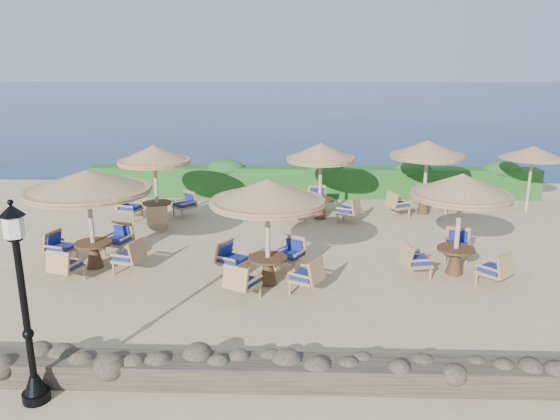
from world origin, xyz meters
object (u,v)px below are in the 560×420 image
(lamp_post, at_px, (25,313))
(cafe_set_1, at_px, (268,213))
(extra_parasol, at_px, (533,153))
(cafe_set_3, at_px, (155,170))
(cafe_set_2, at_px, (460,205))
(cafe_set_4, at_px, (320,168))
(cafe_set_0, at_px, (89,198))
(cafe_set_5, at_px, (427,160))

(lamp_post, bearing_deg, cafe_set_1, 54.60)
(lamp_post, height_order, cafe_set_1, lamp_post)
(extra_parasol, distance_m, cafe_set_3, 13.30)
(cafe_set_2, xyz_separation_m, cafe_set_4, (-3.31, 5.04, -0.05))
(cafe_set_0, bearing_deg, cafe_set_2, -0.80)
(cafe_set_0, xyz_separation_m, cafe_set_1, (4.69, -0.96, -0.10))
(cafe_set_1, distance_m, cafe_set_3, 6.61)
(cafe_set_3, height_order, cafe_set_5, same)
(lamp_post, relative_size, cafe_set_2, 1.22)
(lamp_post, distance_m, cafe_set_5, 14.51)
(cafe_set_1, relative_size, cafe_set_2, 1.03)
(extra_parasol, xyz_separation_m, cafe_set_1, (-9.10, -7.07, -0.35))
(cafe_set_1, bearing_deg, cafe_set_5, 51.67)
(lamp_post, bearing_deg, cafe_set_5, 52.89)
(lamp_post, bearing_deg, cafe_set_4, 65.22)
(cafe_set_4, relative_size, cafe_set_5, 0.97)
(cafe_set_0, distance_m, cafe_set_1, 4.79)
(lamp_post, height_order, cafe_set_2, lamp_post)
(extra_parasol, distance_m, cafe_set_4, 7.72)
(cafe_set_2, bearing_deg, extra_parasol, 55.41)
(lamp_post, height_order, cafe_set_5, lamp_post)
(cafe_set_1, height_order, cafe_set_5, same)
(lamp_post, xyz_separation_m, extra_parasol, (12.60, 12.00, 0.62))
(cafe_set_1, bearing_deg, cafe_set_0, 168.49)
(cafe_set_1, xyz_separation_m, cafe_set_5, (5.25, 6.64, 0.15))
(cafe_set_0, distance_m, cafe_set_3, 4.30)
(lamp_post, distance_m, extra_parasol, 17.41)
(lamp_post, distance_m, cafe_set_4, 11.89)
(lamp_post, bearing_deg, cafe_set_2, 34.76)
(cafe_set_4, bearing_deg, cafe_set_3, -173.30)
(cafe_set_3, height_order, cafe_set_4, same)
(extra_parasol, bearing_deg, cafe_set_1, -142.15)
(extra_parasol, relative_size, cafe_set_4, 0.87)
(cafe_set_0, relative_size, cafe_set_2, 1.20)
(cafe_set_2, relative_size, cafe_set_3, 1.01)
(cafe_set_3, bearing_deg, cafe_set_1, -52.00)
(cafe_set_0, bearing_deg, lamp_post, -78.58)
(cafe_set_1, height_order, cafe_set_3, same)
(cafe_set_1, height_order, cafe_set_2, same)
(cafe_set_3, bearing_deg, cafe_set_2, -26.33)
(lamp_post, distance_m, cafe_set_0, 6.02)
(cafe_set_0, relative_size, cafe_set_3, 1.21)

